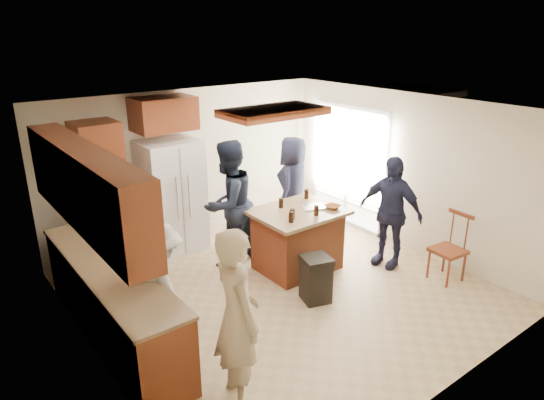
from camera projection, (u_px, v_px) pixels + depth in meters
room_shell at (397, 156)px, 10.13m from camera, size 8.00×5.20×5.00m
person_front_left at (237, 318)px, 4.50m from camera, size 0.59×0.73×1.80m
person_behind_left at (229, 204)px, 7.17m from camera, size 1.06×0.82×1.92m
person_behind_right at (293, 185)px, 8.33m from camera, size 0.99×0.90×1.70m
person_side_right at (390, 212)px, 7.17m from camera, size 0.71×1.08×1.70m
person_counter at (160, 287)px, 5.31m from camera, size 0.63×1.04×1.50m
left_cabinetry at (103, 264)px, 5.38m from camera, size 0.64×3.00×2.30m
back_wall_units at (119, 175)px, 7.10m from camera, size 1.80×0.60×2.45m
refrigerator at (172, 197)px, 7.65m from camera, size 0.90×0.76×1.80m
kitchen_island at (298, 239)px, 7.16m from camera, size 1.28×1.03×0.93m
island_items at (312, 207)px, 7.00m from camera, size 0.97×0.72×0.15m
trash_bin at (316, 279)px, 6.36m from camera, size 0.44×0.44×0.63m
spindle_chair at (449, 250)px, 6.85m from camera, size 0.45×0.45×0.99m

